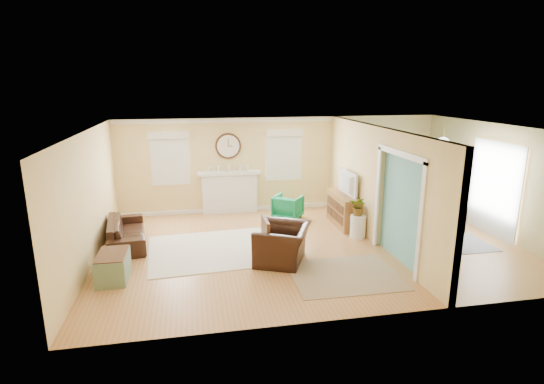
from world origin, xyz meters
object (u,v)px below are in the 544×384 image
(eames_chair, at_px, (283,244))
(dining_table, at_px, (421,219))
(credenza, at_px, (344,210))
(sofa, at_px, (127,232))
(green_chair, at_px, (288,207))

(eames_chair, xyz_separation_m, dining_table, (3.61, 1.03, -0.04))
(eames_chair, height_order, credenza, credenza)
(sofa, bearing_deg, credenza, -93.90)
(green_chair, relative_size, credenza, 0.51)
(eames_chair, bearing_deg, dining_table, 129.95)
(sofa, distance_m, credenza, 5.23)
(eames_chair, bearing_deg, credenza, 158.21)
(sofa, distance_m, eames_chair, 3.60)
(sofa, xyz_separation_m, green_chair, (3.95, 1.11, 0.04))
(sofa, xyz_separation_m, credenza, (5.21, 0.34, 0.12))
(green_chair, bearing_deg, credenza, -175.76)
(green_chair, xyz_separation_m, dining_table, (2.88, -1.68, 0.01))
(green_chair, bearing_deg, sofa, 51.39)
(credenza, bearing_deg, eames_chair, -135.78)
(green_chair, distance_m, dining_table, 3.34)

